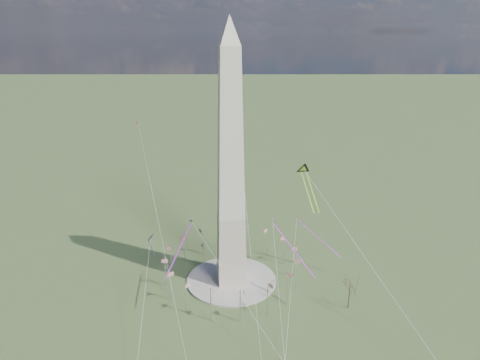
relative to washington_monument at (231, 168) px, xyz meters
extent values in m
plane|color=#40572B|center=(0.00, 0.00, -47.95)|extent=(2000.00, 2000.00, 0.00)
cylinder|color=beige|center=(0.00, 0.00, -47.55)|extent=(36.00, 36.00, 0.80)
pyramid|color=beige|center=(0.00, 0.00, 47.85)|extent=(9.90, 9.90, 10.00)
cylinder|color=white|center=(26.00, 0.00, -41.45)|extent=(0.36, 0.36, 13.00)
cube|color=red|center=(26.00, 1.30, -36.15)|extent=(2.40, 0.08, 1.50)
cylinder|color=white|center=(24.02, 9.95, -41.45)|extent=(0.36, 0.36, 13.00)
cube|color=red|center=(23.52, 11.15, -36.15)|extent=(2.25, 0.99, 1.50)
cylinder|color=white|center=(18.38, 18.38, -41.45)|extent=(0.36, 0.36, 13.00)
cube|color=red|center=(17.47, 19.30, -36.15)|extent=(1.75, 1.75, 1.50)
cylinder|color=white|center=(9.95, 24.02, -41.45)|extent=(0.36, 0.36, 13.00)
cube|color=red|center=(8.75, 24.52, -36.15)|extent=(0.99, 2.25, 1.50)
cylinder|color=white|center=(0.00, 26.00, -41.45)|extent=(0.36, 0.36, 13.00)
cube|color=red|center=(-1.30, 26.00, -36.15)|extent=(0.08, 2.40, 1.50)
cylinder|color=white|center=(-9.95, 24.02, -41.45)|extent=(0.36, 0.36, 13.00)
cube|color=red|center=(-11.15, 23.52, -36.15)|extent=(0.99, 2.25, 1.50)
cylinder|color=white|center=(-18.38, 18.38, -41.45)|extent=(0.36, 0.36, 13.00)
cube|color=red|center=(-19.30, 17.47, -36.15)|extent=(1.75, 1.75, 1.50)
cylinder|color=white|center=(-24.02, 9.95, -41.45)|extent=(0.36, 0.36, 13.00)
cube|color=red|center=(-24.52, 8.75, -36.15)|extent=(2.25, 0.99, 1.50)
cylinder|color=white|center=(-26.00, 0.00, -41.45)|extent=(0.36, 0.36, 13.00)
cube|color=red|center=(-26.00, -1.30, -36.15)|extent=(2.40, 0.08, 1.50)
cylinder|color=white|center=(-24.02, -9.95, -41.45)|extent=(0.36, 0.36, 13.00)
cube|color=red|center=(-23.52, -11.15, -36.15)|extent=(2.25, 0.99, 1.50)
cylinder|color=white|center=(-18.38, -18.38, -41.45)|extent=(0.36, 0.36, 13.00)
cube|color=red|center=(-17.47, -19.30, -36.15)|extent=(1.75, 1.75, 1.50)
cylinder|color=white|center=(-9.95, -24.02, -41.45)|extent=(0.36, 0.36, 13.00)
cube|color=red|center=(-8.75, -24.52, -36.15)|extent=(0.99, 2.25, 1.50)
cylinder|color=white|center=(0.00, -26.00, -41.45)|extent=(0.36, 0.36, 13.00)
cube|color=red|center=(1.30, -26.00, -36.15)|extent=(0.08, 2.40, 1.50)
cylinder|color=white|center=(9.95, -24.02, -41.45)|extent=(0.36, 0.36, 13.00)
cube|color=red|center=(11.15, -23.52, -36.15)|extent=(0.99, 2.25, 1.50)
cylinder|color=white|center=(18.38, -18.38, -41.45)|extent=(0.36, 0.36, 13.00)
cube|color=red|center=(19.30, -17.47, -36.15)|extent=(1.75, 1.75, 1.50)
cylinder|color=white|center=(24.02, -9.95, -41.45)|extent=(0.36, 0.36, 13.00)
cube|color=red|center=(24.52, -8.75, -36.15)|extent=(2.25, 0.99, 1.50)
cylinder|color=#423128|center=(40.06, -23.60, -43.19)|extent=(0.38, 0.38, 9.52)
cube|color=#E5B70C|center=(33.60, 5.70, -13.33)|extent=(1.49, 16.21, 11.37)
cube|color=#E5B70C|center=(31.53, 5.56, -13.33)|extent=(1.49, 16.21, 11.37)
cube|color=#381B7C|center=(-30.83, 1.74, -27.21)|extent=(2.43, 3.59, 2.74)
cube|color=#FD2844|center=(-30.83, 1.74, -31.73)|extent=(2.39, 2.87, 9.46)
cube|color=#FD2844|center=(21.52, -13.56, -28.23)|extent=(12.00, 18.67, 13.56)
cube|color=#FD2844|center=(-20.18, -12.67, -25.79)|extent=(9.89, 17.12, 12.07)
cube|color=#FD2844|center=(37.42, 4.97, -33.99)|extent=(15.75, 12.72, 12.31)
cube|color=red|center=(-35.82, 37.08, 10.80)|extent=(1.31, 1.92, 1.49)
cube|color=red|center=(-35.82, 37.08, 9.18)|extent=(0.98, 1.17, 3.41)
cube|color=white|center=(6.78, 41.37, 21.80)|extent=(1.58, 2.31, 1.78)
cube|color=white|center=(6.78, 41.37, 19.86)|extent=(1.15, 1.34, 4.07)
camera|label=1|loc=(-16.84, -148.79, 47.43)|focal=32.00mm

